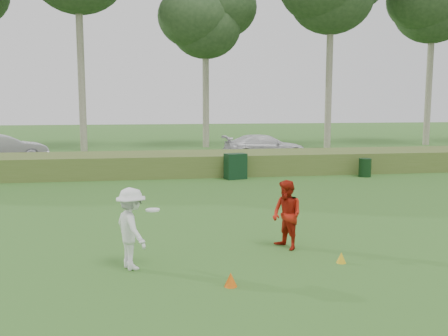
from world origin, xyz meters
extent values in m
plane|color=#2B5F1F|center=(0.00, 0.00, 0.00)|extent=(120.00, 120.00, 0.00)
cube|color=#4A6127|center=(0.00, 12.00, 0.45)|extent=(80.00, 3.00, 0.90)
cube|color=#2D2D2D|center=(0.00, 17.00, 0.03)|extent=(80.00, 6.00, 0.06)
cylinder|color=gray|center=(-6.00, 23.00, 7.75)|extent=(0.44, 0.44, 15.50)
cylinder|color=gray|center=(2.00, 24.50, 5.75)|extent=(0.44, 0.44, 11.50)
ellipsoid|color=#253F1F|center=(2.00, 24.50, 8.62)|extent=(6.24, 6.24, 5.28)
cylinder|color=gray|center=(10.00, 22.50, 7.00)|extent=(0.44, 0.44, 14.00)
cylinder|color=gray|center=(18.00, 23.80, 6.75)|extent=(0.44, 0.44, 13.50)
ellipsoid|color=#253F1F|center=(18.00, 23.80, 10.12)|extent=(7.02, 7.02, 5.94)
imported|color=white|center=(-2.44, -0.30, 0.77)|extent=(0.93, 1.15, 1.55)
cylinder|color=white|center=(-2.04, -0.30, 1.12)|extent=(0.27, 0.27, 0.03)
imported|color=#AC1C0E|center=(0.80, 0.48, 0.74)|extent=(0.80, 0.88, 1.48)
cone|color=#E85B0C|center=(-0.76, -1.52, 0.12)|extent=(0.22, 0.22, 0.25)
cone|color=gold|center=(1.59, -0.62, 0.11)|extent=(0.19, 0.19, 0.21)
cube|color=black|center=(1.45, 10.19, 0.52)|extent=(0.94, 0.71, 1.04)
cylinder|color=black|center=(6.93, 9.95, 0.39)|extent=(0.68, 0.68, 0.77)
imported|color=silver|center=(-9.30, 17.15, 0.76)|extent=(4.52, 2.94, 1.41)
imported|color=white|center=(4.21, 16.44, 0.71)|extent=(4.59, 2.06, 1.30)
camera|label=1|loc=(-2.16, -9.58, 3.15)|focal=40.00mm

